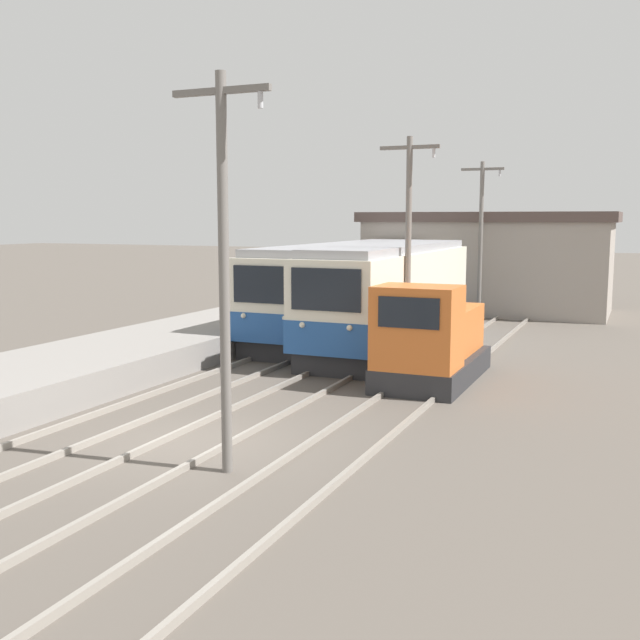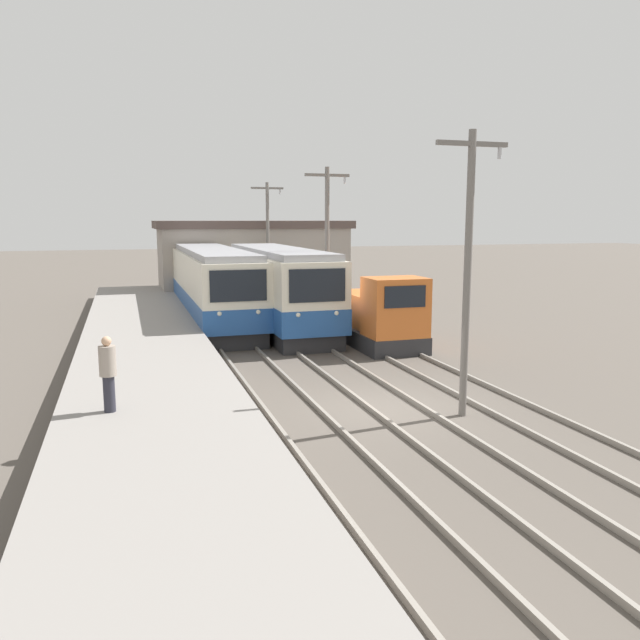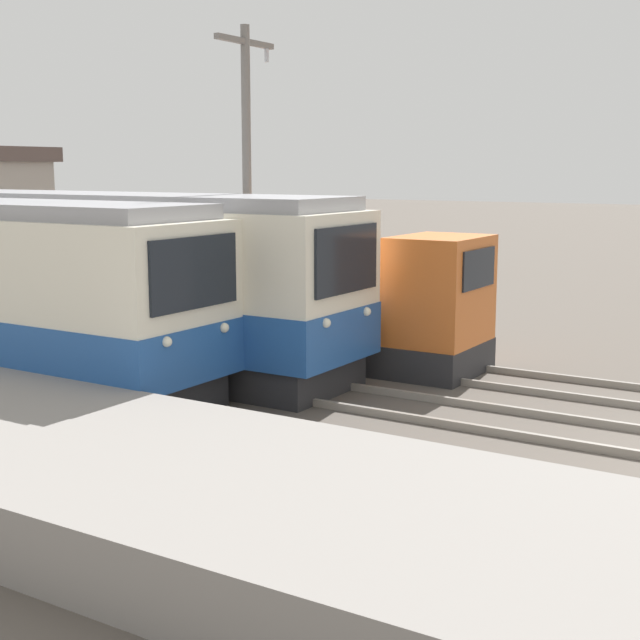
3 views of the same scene
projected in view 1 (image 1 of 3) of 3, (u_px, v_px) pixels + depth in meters
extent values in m
plane|color=#564F47|center=(189.00, 443.00, 16.19)|extent=(200.00, 200.00, 0.00)
cube|color=gray|center=(68.00, 424.00, 17.49)|extent=(0.10, 60.00, 0.14)
cube|color=gray|center=(118.00, 430.00, 16.92)|extent=(0.10, 60.00, 0.14)
cube|color=gray|center=(169.00, 437.00, 16.39)|extent=(0.10, 60.00, 0.14)
cube|color=gray|center=(225.00, 445.00, 15.82)|extent=(0.10, 60.00, 0.14)
cube|color=gray|center=(292.00, 454.00, 15.20)|extent=(0.10, 60.00, 0.14)
cube|color=gray|center=(358.00, 464.00, 14.64)|extent=(0.10, 60.00, 0.14)
cube|color=#28282B|center=(345.00, 326.00, 31.50)|extent=(2.58, 13.89, 0.70)
cube|color=silver|center=(345.00, 284.00, 31.26)|extent=(2.80, 14.47, 2.81)
cube|color=#235199|center=(345.00, 305.00, 31.38)|extent=(2.84, 14.51, 1.01)
cube|color=black|center=(264.00, 285.00, 24.58)|extent=(2.24, 0.06, 1.24)
sphere|color=silver|center=(243.00, 316.00, 25.02)|extent=(0.18, 0.18, 0.18)
sphere|color=silver|center=(285.00, 318.00, 24.41)|extent=(0.18, 0.18, 0.18)
cube|color=#939399|center=(345.00, 247.00, 31.05)|extent=(2.46, 13.89, 0.28)
cube|color=#28282B|center=(391.00, 338.00, 28.32)|extent=(2.58, 12.16, 0.70)
cube|color=silver|center=(392.00, 290.00, 28.08)|extent=(2.80, 12.66, 2.90)
cube|color=#235199|center=(391.00, 315.00, 28.20)|extent=(2.84, 12.70, 1.04)
cube|color=black|center=(326.00, 290.00, 22.21)|extent=(2.24, 0.06, 1.28)
sphere|color=silver|center=(302.00, 325.00, 22.66)|extent=(0.18, 0.18, 0.18)
sphere|color=silver|center=(349.00, 328.00, 22.05)|extent=(0.18, 0.18, 0.18)
cube|color=#939399|center=(392.00, 248.00, 27.86)|extent=(2.46, 12.16, 0.28)
cube|color=#28282B|center=(433.00, 368.00, 22.50)|extent=(2.40, 5.39, 0.70)
cube|color=#D16628|center=(417.00, 327.00, 20.63)|extent=(2.28, 1.72, 2.30)
cube|color=black|center=(408.00, 313.00, 19.76)|extent=(1.68, 0.04, 0.83)
cube|color=#D16628|center=(441.00, 330.00, 23.14)|extent=(1.92, 3.57, 1.40)
cylinder|color=black|center=(442.00, 300.00, 23.01)|extent=(0.16, 0.16, 0.50)
cylinder|color=slate|center=(224.00, 278.00, 13.88)|extent=(0.20, 0.20, 7.46)
cube|color=slate|center=(221.00, 91.00, 13.43)|extent=(2.00, 0.12, 0.12)
cylinder|color=#B2B2B7|center=(260.00, 99.00, 13.14)|extent=(0.10, 0.10, 0.30)
cylinder|color=slate|center=(408.00, 252.00, 24.59)|extent=(0.20, 0.20, 7.46)
cube|color=slate|center=(410.00, 147.00, 24.14)|extent=(2.00, 0.12, 0.12)
cylinder|color=#B2B2B7|center=(434.00, 153.00, 23.85)|extent=(0.10, 0.10, 0.30)
cylinder|color=slate|center=(480.00, 242.00, 35.30)|extent=(0.20, 0.20, 7.46)
cube|color=slate|center=(483.00, 169.00, 34.84)|extent=(2.00, 0.12, 0.12)
cylinder|color=#B2B2B7|center=(500.00, 173.00, 34.56)|extent=(0.10, 0.10, 0.30)
cube|color=gray|center=(488.00, 267.00, 38.96)|extent=(12.00, 6.00, 4.64)
cube|color=#51423D|center=(490.00, 217.00, 38.61)|extent=(12.60, 6.30, 0.50)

